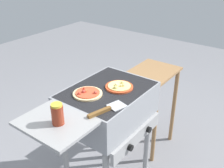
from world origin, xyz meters
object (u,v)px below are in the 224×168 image
spatula (107,109)px  pizza_pepperoni (88,93)px  grill (107,108)px  pizza_cheese (119,87)px  sauce_jar (57,114)px  prep_table (152,94)px

spatula → pizza_pepperoni: bearing=70.5°
grill → pizza_cheese: bearing=-30.2°
spatula → pizza_cheese: bearing=21.3°
pizza_cheese → grill: bearing=149.8°
sauce_jar → spatula: (0.26, -0.13, -0.05)m
pizza_cheese → spatula: (-0.28, -0.11, -0.00)m
pizza_cheese → sauce_jar: 0.55m
grill → pizza_pepperoni: bearing=152.3°
spatula → prep_table: (0.88, 0.16, -0.34)m
pizza_cheese → sauce_jar: sauce_jar is taller
pizza_cheese → prep_table: (0.59, 0.05, -0.34)m
sauce_jar → prep_table: sauce_jar is taller
pizza_cheese → sauce_jar: size_ratio=1.55×
pizza_pepperoni → sauce_jar: sauce_jar is taller
pizza_pepperoni → grill: bearing=-27.7°
prep_table → pizza_cheese: bearing=-175.1°
grill → sauce_jar: 0.51m
pizza_pepperoni → sauce_jar: bearing=-165.6°
pizza_pepperoni → prep_table: (0.80, -0.06, -0.34)m
sauce_jar → prep_table: bearing=1.4°
prep_table → grill: bearing=-179.6°
pizza_cheese → pizza_pepperoni: bearing=151.3°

